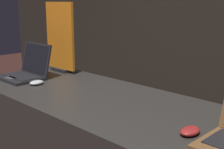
# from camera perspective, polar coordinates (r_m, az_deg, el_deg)

# --- Properties ---
(laptop_front) EXTENTS (0.33, 0.29, 0.24)m
(laptop_front) POSITION_cam_1_polar(r_m,az_deg,el_deg) (2.32, -15.45, 0.79)
(laptop_front) COLOR black
(laptop_front) RESTS_ON display_counter
(mouse_front) EXTENTS (0.07, 0.10, 0.03)m
(mouse_front) POSITION_cam_1_polar(r_m,az_deg,el_deg) (2.12, -13.62, -1.44)
(mouse_front) COLOR #B2B2B7
(mouse_front) RESTS_ON display_counter
(promo_stand_front) EXTENTS (0.32, 0.07, 0.54)m
(promo_stand_front) POSITION_cam_1_polar(r_m,az_deg,el_deg) (2.45, -9.47, 6.47)
(promo_stand_front) COLOR black
(promo_stand_front) RESTS_ON display_counter
(mouse_back) EXTENTS (0.07, 0.11, 0.03)m
(mouse_back) POSITION_cam_1_polar(r_m,az_deg,el_deg) (1.35, 14.07, -9.97)
(mouse_back) COLOR maroon
(mouse_back) RESTS_ON display_counter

